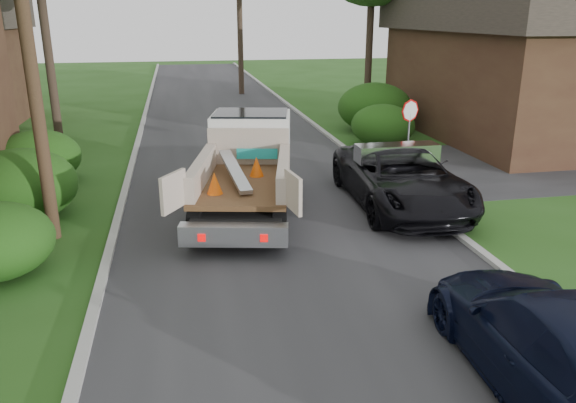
% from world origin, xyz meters
% --- Properties ---
extents(ground, '(120.00, 120.00, 0.00)m').
position_xyz_m(ground, '(0.00, 0.00, 0.00)').
color(ground, '#234B15').
rests_on(ground, ground).
extents(road, '(8.00, 90.00, 0.02)m').
position_xyz_m(road, '(0.00, 10.00, 0.00)').
color(road, '#28282B').
rests_on(road, ground).
extents(curb_left, '(0.20, 90.00, 0.12)m').
position_xyz_m(curb_left, '(-4.10, 10.00, 0.06)').
color(curb_left, '#9E9E99').
rests_on(curb_left, ground).
extents(curb_right, '(0.20, 90.00, 0.12)m').
position_xyz_m(curb_right, '(4.10, 10.00, 0.06)').
color(curb_right, '#9E9E99').
rests_on(curb_right, ground).
extents(stop_sign, '(0.71, 0.32, 2.48)m').
position_xyz_m(stop_sign, '(5.20, 9.00, 1.78)').
color(stop_sign, slate).
rests_on(stop_sign, ground).
extents(utility_pole, '(2.42, 1.25, 10.00)m').
position_xyz_m(utility_pole, '(-5.48, 4.98, 5.17)').
color(utility_pole, '#382619').
rests_on(utility_pole, ground).
extents(house_right, '(9.72, 12.96, 6.20)m').
position_xyz_m(house_right, '(13.00, 14.00, 3.16)').
color(house_right, '#3C2318').
rests_on(house_right, ground).
extents(hedge_left_b, '(2.86, 2.86, 1.87)m').
position_xyz_m(hedge_left_b, '(-6.50, 6.50, 0.94)').
color(hedge_left_b, '#1C430F').
rests_on(hedge_left_b, ground).
extents(hedge_left_c, '(2.60, 2.60, 1.70)m').
position_xyz_m(hedge_left_c, '(-6.80, 10.00, 0.85)').
color(hedge_left_c, '#1C430F').
rests_on(hedge_left_c, ground).
extents(hedge_right_a, '(2.60, 2.60, 1.70)m').
position_xyz_m(hedge_right_a, '(5.80, 13.00, 0.85)').
color(hedge_right_a, '#1C430F').
rests_on(hedge_right_a, ground).
extents(hedge_right_b, '(3.38, 3.38, 2.21)m').
position_xyz_m(hedge_right_b, '(6.50, 16.00, 1.10)').
color(hedge_right_b, '#1C430F').
rests_on(hedge_right_b, ground).
extents(flatbed_truck, '(3.91, 6.74, 2.41)m').
position_xyz_m(flatbed_truck, '(-0.53, 6.76, 1.31)').
color(flatbed_truck, black).
rests_on(flatbed_truck, ground).
extents(black_pickup, '(2.98, 6.03, 1.65)m').
position_xyz_m(black_pickup, '(3.60, 5.62, 0.82)').
color(black_pickup, black).
rests_on(black_pickup, ground).
extents(navy_suv, '(2.43, 5.33, 1.51)m').
position_xyz_m(navy_suv, '(2.60, -2.53, 0.76)').
color(navy_suv, black).
rests_on(navy_suv, ground).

